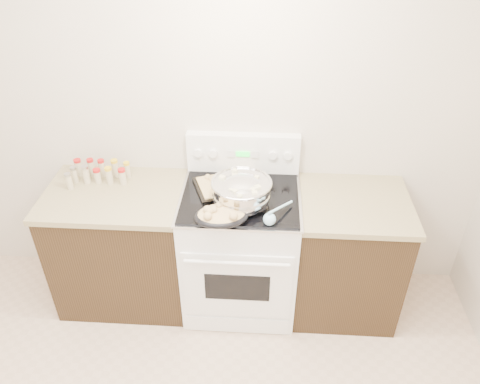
{
  "coord_description": "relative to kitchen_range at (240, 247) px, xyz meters",
  "views": [
    {
      "loc": [
        0.5,
        -1.03,
        2.67
      ],
      "look_at": [
        0.35,
        1.37,
        1.0
      ],
      "focal_mm": 35.0,
      "sensor_mm": 36.0,
      "label": 1
    }
  ],
  "objects": [
    {
      "name": "room_shell",
      "position": [
        -0.35,
        -1.42,
        1.21
      ],
      "size": [
        4.1,
        3.6,
        2.75
      ],
      "color": "beige",
      "rests_on": "ground"
    },
    {
      "name": "counter_right",
      "position": [
        0.73,
        0.01,
        -0.03
      ],
      "size": [
        0.73,
        0.67,
        0.92
      ],
      "color": "black",
      "rests_on": "ground"
    },
    {
      "name": "mixing_bowl",
      "position": [
        0.01,
        -0.11,
        0.54
      ],
      "size": [
        0.37,
        0.37,
        0.22
      ],
      "color": "silver",
      "rests_on": "kitchen_range"
    },
    {
      "name": "counter_left",
      "position": [
        -0.83,
        0.01,
        -0.03
      ],
      "size": [
        0.93,
        0.67,
        0.92
      ],
      "color": "black",
      "rests_on": "ground"
    },
    {
      "name": "wooden_spoon",
      "position": [
        -0.06,
        -0.0,
        0.46
      ],
      "size": [
        0.2,
        0.2,
        0.04
      ],
      "color": "#9E8248",
      "rests_on": "kitchen_range"
    },
    {
      "name": "kitchen_range",
      "position": [
        0.0,
        0.0,
        0.0
      ],
      "size": [
        0.78,
        0.73,
        1.22
      ],
      "color": "white",
      "rests_on": "ground"
    },
    {
      "name": "roasting_pan",
      "position": [
        -0.1,
        -0.29,
        0.5
      ],
      "size": [
        0.36,
        0.28,
        0.11
      ],
      "color": "black",
      "rests_on": "kitchen_range"
    },
    {
      "name": "spice_jars",
      "position": [
        -0.97,
        0.14,
        0.49
      ],
      "size": [
        0.39,
        0.22,
        0.13
      ],
      "color": "#BFB28C",
      "rests_on": "counter_left"
    },
    {
      "name": "blue_ladle",
      "position": [
        0.2,
        -0.27,
        0.49
      ],
      "size": [
        0.18,
        0.23,
        0.1
      ],
      "color": "#99CEE5",
      "rests_on": "kitchen_range"
    },
    {
      "name": "baking_sheet",
      "position": [
        -0.08,
        0.08,
        0.47
      ],
      "size": [
        0.5,
        0.43,
        0.06
      ],
      "color": "black",
      "rests_on": "kitchen_range"
    }
  ]
}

